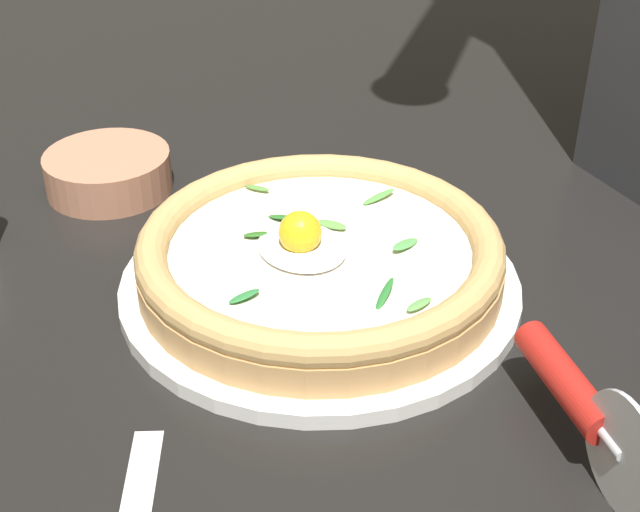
% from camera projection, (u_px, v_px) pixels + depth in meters
% --- Properties ---
extents(ground_plane, '(2.40, 2.40, 0.03)m').
position_uv_depth(ground_plane, '(311.00, 340.00, 0.65)').
color(ground_plane, black).
rests_on(ground_plane, ground).
extents(pizza_plate, '(0.30, 0.30, 0.01)m').
position_uv_depth(pizza_plate, '(320.00, 285.00, 0.67)').
color(pizza_plate, white).
rests_on(pizza_plate, ground).
extents(pizza, '(0.27, 0.27, 0.06)m').
position_uv_depth(pizza, '(320.00, 255.00, 0.66)').
color(pizza, tan).
rests_on(pizza, pizza_plate).
extents(side_bowl, '(0.11, 0.11, 0.04)m').
position_uv_depth(side_bowl, '(108.00, 172.00, 0.80)').
color(side_bowl, '#B4775A').
rests_on(side_bowl, ground).
extents(pizza_cutter, '(0.15, 0.05, 0.07)m').
position_uv_depth(pizza_cutter, '(580.00, 400.00, 0.52)').
color(pizza_cutter, silver).
rests_on(pizza_cutter, ground).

